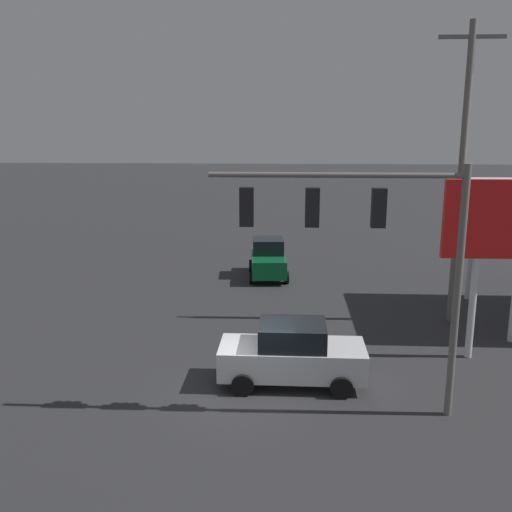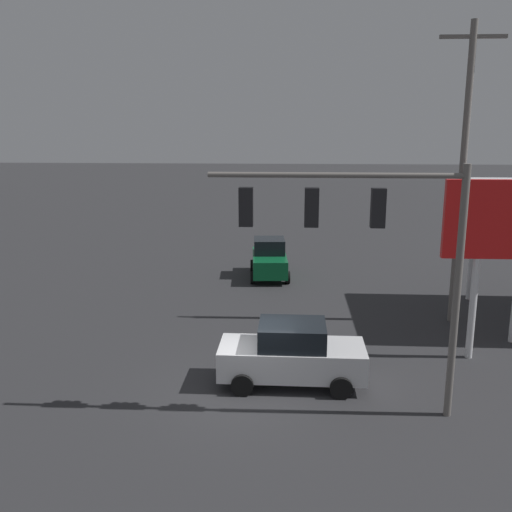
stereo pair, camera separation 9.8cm
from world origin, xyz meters
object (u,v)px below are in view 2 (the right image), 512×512
Objects in this scene: sedan_far at (292,354)px; hatchback_crossing at (269,259)px; price_sign at (480,229)px; traffic_signal_assembly at (365,233)px; utility_pole at (463,171)px.

sedan_far is 1.13× the size of hatchback_crossing.
traffic_signal_assembly is at bearing 43.93° from price_sign.
hatchback_crossing is at bearing -84.37° from sedan_far.
hatchback_crossing is (7.15, -10.13, -3.48)m from price_sign.
traffic_signal_assembly is 1.74× the size of hatchback_crossing.
utility_pole is 4.08m from price_sign.
utility_pole is at bearing -120.60° from traffic_signal_assembly.
price_sign is 7.33m from sedan_far.
price_sign is 1.54× the size of hatchback_crossing.
utility_pole is at bearing -96.23° from price_sign.
traffic_signal_assembly reaches higher than hatchback_crossing.
traffic_signal_assembly is at bearing 137.45° from sedan_far.
sedan_far is at bearing 1.16° from hatchback_crossing.
price_sign reaches higher than sedan_far.
utility_pole is (-4.60, -7.78, 0.98)m from traffic_signal_assembly.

